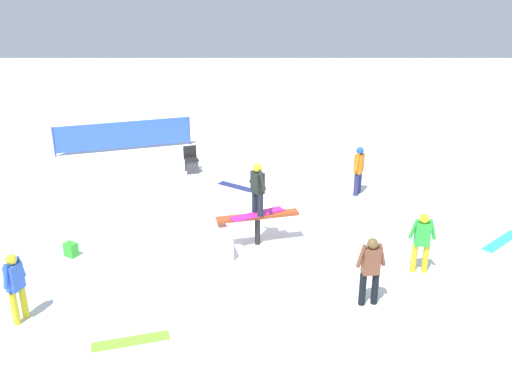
% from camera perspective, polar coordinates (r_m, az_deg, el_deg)
% --- Properties ---
extents(ground_plane, '(60.00, 60.00, 0.00)m').
position_cam_1_polar(ground_plane, '(14.39, 0.00, -5.20)').
color(ground_plane, white).
extents(rail_feature, '(2.07, 0.80, 0.81)m').
position_cam_1_polar(rail_feature, '(14.10, 0.00, -2.77)').
color(rail_feature, black).
rests_on(rail_feature, ground).
extents(snow_kicker_ramp, '(2.12, 1.91, 0.61)m').
position_cam_1_polar(snow_kicker_ramp, '(13.96, -6.70, -4.87)').
color(snow_kicker_ramp, white).
rests_on(snow_kicker_ramp, ground).
extents(main_rider_on_rail, '(1.36, 0.94, 1.33)m').
position_cam_1_polar(main_rider_on_rail, '(13.78, 0.00, 0.23)').
color(main_rider_on_rail, '#CB2091').
rests_on(main_rider_on_rail, rail_feature).
extents(bystander_brown, '(0.64, 0.26, 1.51)m').
position_cam_1_polar(bystander_brown, '(11.83, 11.23, -7.43)').
color(bystander_brown, black).
rests_on(bystander_brown, ground).
extents(bystander_green, '(0.63, 0.23, 1.44)m').
position_cam_1_polar(bystander_green, '(13.33, 16.10, -4.60)').
color(bystander_green, gold).
rests_on(bystander_green, ground).
extents(bystander_orange, '(0.39, 0.65, 1.49)m').
position_cam_1_polar(bystander_orange, '(17.41, 10.08, 2.39)').
color(bystander_orange, navy).
rests_on(bystander_orange, ground).
extents(bystander_blue, '(0.29, 0.59, 1.46)m').
position_cam_1_polar(bystander_blue, '(12.04, -23.06, -8.50)').
color(bystander_blue, gold).
rests_on(bystander_blue, ground).
extents(loose_snowboard_navy, '(1.22, 0.97, 0.02)m').
position_cam_1_polar(loose_snowboard_navy, '(17.96, -2.13, 0.54)').
color(loose_snowboard_navy, navy).
rests_on(loose_snowboard_navy, ground).
extents(loose_snowboard_cyan, '(1.33, 1.26, 0.02)m').
position_cam_1_polar(loose_snowboard_cyan, '(15.77, 23.18, -4.51)').
color(loose_snowboard_cyan, '#2FB3CA').
rests_on(loose_snowboard_cyan, ground).
extents(loose_snowboard_lime, '(1.46, 0.67, 0.02)m').
position_cam_1_polar(loose_snowboard_lime, '(11.23, -12.55, -14.37)').
color(loose_snowboard_lime, '#82DE33').
rests_on(loose_snowboard_lime, ground).
extents(folding_chair, '(0.55, 0.55, 0.88)m').
position_cam_1_polar(folding_chair, '(19.26, -6.67, 3.17)').
color(folding_chair, '#3F3F44').
rests_on(folding_chair, ground).
extents(backpack_on_snow, '(0.37, 0.34, 0.34)m').
position_cam_1_polar(backpack_on_snow, '(14.45, -18.17, -5.52)').
color(backpack_on_snow, green).
rests_on(backpack_on_snow, ground).
extents(safety_fence, '(4.80, 1.57, 1.10)m').
position_cam_1_polar(safety_fence, '(21.93, -13.25, 5.57)').
color(safety_fence, blue).
rests_on(safety_fence, ground).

